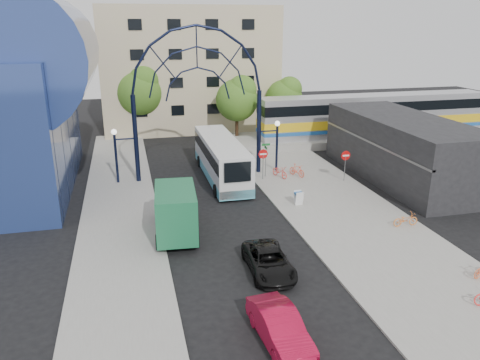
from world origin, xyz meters
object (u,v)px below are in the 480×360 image
object	(u,v)px
sandwich_board	(299,196)
green_truck	(176,210)
tree_north_c	(285,96)
city_bus	(221,158)
red_sedan	(280,328)
bike_far_a	(406,219)
street_name_sign	(266,153)
tree_north_a	(238,98)
train_car	(373,115)
black_suv	(269,261)
do_not_enter_sign	(346,159)
tree_north_b	(140,90)
stop_sign	(263,157)
gateway_arch	(197,72)
bike_near_b	(297,170)
bike_near_a	(280,171)

from	to	relation	value
sandwich_board	green_truck	distance (m)	9.14
tree_north_c	city_bus	world-z (taller)	tree_north_c
green_truck	red_sedan	world-z (taller)	green_truck
tree_north_c	bike_far_a	size ratio (longest dim) A/B	3.97
street_name_sign	sandwich_board	world-z (taller)	street_name_sign
tree_north_a	train_car	bearing A→B (deg)	-15.80
black_suv	tree_north_c	bearing A→B (deg)	71.41
do_not_enter_sign	train_car	bearing A→B (deg)	53.13
train_car	tree_north_a	xyz separation A→B (m)	(-13.88, 3.93, 1.71)
train_car	tree_north_b	distance (m)	25.27
train_car	city_bus	distance (m)	20.26
tree_north_c	green_truck	distance (m)	28.94
tree_north_a	black_suv	size ratio (longest dim) A/B	1.57
train_car	sandwich_board	bearing A→B (deg)	-131.95
tree_north_b	city_bus	xyz separation A→B (m)	(5.55, -16.47, -3.58)
stop_sign	city_bus	size ratio (longest dim) A/B	0.21
black_suv	city_bus	bearing A→B (deg)	88.99
gateway_arch	tree_north_a	size ratio (longest dim) A/B	1.95
red_sedan	train_car	bearing A→B (deg)	50.99
stop_sign	green_truck	xyz separation A→B (m)	(-7.96, -8.49, -0.43)
stop_sign	tree_north_b	size ratio (longest dim) A/B	0.31
tree_north_a	bike_near_b	bearing A→B (deg)	-83.31
street_name_sign	bike_near_a	xyz separation A→B (m)	(1.09, -0.46, -1.52)
do_not_enter_sign	tree_north_b	distance (m)	25.09
tree_north_a	green_truck	xyz separation A→B (m)	(-9.28, -22.42, -3.04)
do_not_enter_sign	tree_north_a	world-z (taller)	tree_north_a
train_car	bike_near_b	size ratio (longest dim) A/B	14.90
city_bus	black_suv	bearing A→B (deg)	-92.46
train_car	red_sedan	size ratio (longest dim) A/B	5.95
gateway_arch	green_truck	xyz separation A→B (m)	(-3.16, -10.49, -6.99)
tree_north_a	red_sedan	world-z (taller)	tree_north_a
bike_far_a	train_car	bearing A→B (deg)	-22.73
street_name_sign	train_car	bearing A→B (deg)	32.42
tree_north_a	red_sedan	xyz separation A→B (m)	(-6.45, -33.59, -3.91)
black_suv	bike_far_a	bearing A→B (deg)	19.91
tree_north_b	black_suv	size ratio (longest dim) A/B	1.79
tree_north_a	tree_north_b	world-z (taller)	tree_north_b
gateway_arch	bike_near_a	distance (m)	10.31
do_not_enter_sign	city_bus	size ratio (longest dim) A/B	0.21
bike_near_b	city_bus	bearing A→B (deg)	141.87
bike_near_a	stop_sign	bearing A→B (deg)	166.18
tree_north_a	tree_north_c	bearing A→B (deg)	18.44
stop_sign	bike_near_b	world-z (taller)	stop_sign
bike_far_a	do_not_enter_sign	bearing A→B (deg)	-0.36
tree_north_a	bike_far_a	bearing A→B (deg)	-79.38
gateway_arch	street_name_sign	size ratio (longest dim) A/B	4.87
train_car	tree_north_c	bearing A→B (deg)	143.04
tree_north_c	black_suv	distance (m)	32.39
do_not_enter_sign	red_sedan	distance (m)	21.02
train_car	tree_north_a	size ratio (longest dim) A/B	3.59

